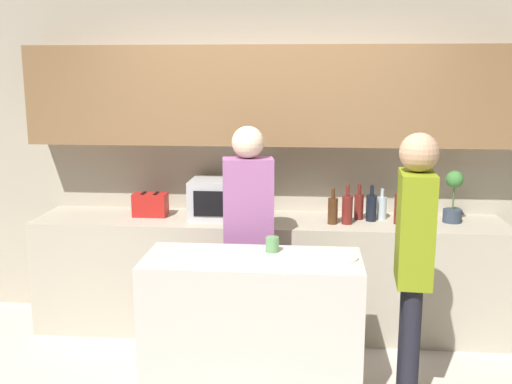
# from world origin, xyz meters

# --- Properties ---
(back_wall) EXTENTS (6.40, 0.40, 2.70)m
(back_wall) POSITION_xyz_m (0.00, 1.66, 1.54)
(back_wall) COLOR #B2A893
(back_wall) RESTS_ON ground_plane
(back_counter) EXTENTS (3.60, 0.62, 0.89)m
(back_counter) POSITION_xyz_m (0.00, 1.39, 0.44)
(back_counter) COLOR #B7AD99
(back_counter) RESTS_ON ground_plane
(kitchen_island) EXTENTS (1.31, 0.55, 0.91)m
(kitchen_island) POSITION_xyz_m (-0.02, 0.34, 0.46)
(kitchen_island) COLOR beige
(kitchen_island) RESTS_ON ground_plane
(microwave) EXTENTS (0.52, 0.39, 0.30)m
(microwave) POSITION_xyz_m (-0.34, 1.42, 1.04)
(microwave) COLOR #B7BABC
(microwave) RESTS_ON back_counter
(toaster) EXTENTS (0.26, 0.16, 0.18)m
(toaster) POSITION_xyz_m (-0.93, 1.42, 0.98)
(toaster) COLOR #B21E19
(toaster) RESTS_ON back_counter
(potted_plant) EXTENTS (0.14, 0.14, 0.39)m
(potted_plant) POSITION_xyz_m (1.39, 1.42, 1.08)
(potted_plant) COLOR #333D4C
(potted_plant) RESTS_ON back_counter
(bottle_0) EXTENTS (0.07, 0.07, 0.27)m
(bottle_0) POSITION_xyz_m (0.49, 1.30, 0.99)
(bottle_0) COLOR #472814
(bottle_0) RESTS_ON back_counter
(bottle_1) EXTENTS (0.08, 0.08, 0.30)m
(bottle_1) POSITION_xyz_m (0.60, 1.30, 1.00)
(bottle_1) COLOR maroon
(bottle_1) RESTS_ON back_counter
(bottle_2) EXTENTS (0.07, 0.07, 0.28)m
(bottle_2) POSITION_xyz_m (0.70, 1.46, 0.99)
(bottle_2) COLOR maroon
(bottle_2) RESTS_ON back_counter
(bottle_3) EXTENTS (0.08, 0.08, 0.28)m
(bottle_3) POSITION_xyz_m (0.79, 1.41, 0.99)
(bottle_3) COLOR black
(bottle_3) RESTS_ON back_counter
(bottle_4) EXTENTS (0.07, 0.07, 0.24)m
(bottle_4) POSITION_xyz_m (0.87, 1.48, 0.98)
(bottle_4) COLOR silver
(bottle_4) RESTS_ON back_counter
(bottle_5) EXTENTS (0.07, 0.07, 0.31)m
(bottle_5) POSITION_xyz_m (0.98, 1.34, 1.00)
(bottle_5) COLOR maroon
(bottle_5) RESTS_ON back_counter
(bottle_6) EXTENTS (0.06, 0.06, 0.25)m
(bottle_6) POSITION_xyz_m (1.06, 1.49, 0.98)
(bottle_6) COLOR silver
(bottle_6) RESTS_ON back_counter
(plate_on_island) EXTENTS (0.26, 0.26, 0.01)m
(plate_on_island) POSITION_xyz_m (0.48, 0.37, 0.92)
(plate_on_island) COLOR white
(plate_on_island) RESTS_ON kitchen_island
(cup_0) EXTENTS (0.08, 0.08, 0.09)m
(cup_0) POSITION_xyz_m (0.09, 0.46, 0.96)
(cup_0) COLOR #61995B
(cup_0) RESTS_ON kitchen_island
(person_left) EXTENTS (0.36, 0.24, 1.65)m
(person_left) POSITION_xyz_m (-0.10, 0.87, 0.98)
(person_left) COLOR black
(person_left) RESTS_ON ground_plane
(person_center) EXTENTS (0.22, 0.35, 1.68)m
(person_center) POSITION_xyz_m (0.91, 0.27, 1.00)
(person_center) COLOR black
(person_center) RESTS_ON ground_plane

